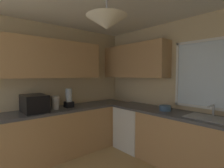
{
  "coord_description": "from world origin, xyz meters",
  "views": [
    {
      "loc": [
        1.46,
        -1.17,
        1.52
      ],
      "look_at": [
        -0.7,
        0.67,
        1.36
      ],
      "focal_mm": 27.87,
      "sensor_mm": 36.0,
      "label": 1
    }
  ],
  "objects_px": {
    "microwave": "(34,103)",
    "bowl": "(165,108)",
    "kettle": "(55,103)",
    "blender_appliance": "(69,99)",
    "dishwasher": "(133,128)",
    "sink_assembly": "(209,118)"
  },
  "relations": [
    {
      "from": "microwave",
      "to": "bowl",
      "type": "distance_m",
      "value": 2.24
    },
    {
      "from": "microwave",
      "to": "kettle",
      "type": "xyz_separation_m",
      "value": [
        0.02,
        0.35,
        -0.02
      ]
    },
    {
      "from": "blender_appliance",
      "to": "bowl",
      "type": "bearing_deg",
      "value": 39.68
    },
    {
      "from": "dishwasher",
      "to": "bowl",
      "type": "xyz_separation_m",
      "value": [
        0.71,
        0.03,
        0.51
      ]
    },
    {
      "from": "dishwasher",
      "to": "kettle",
      "type": "distance_m",
      "value": 1.63
    },
    {
      "from": "dishwasher",
      "to": "sink_assembly",
      "type": "bearing_deg",
      "value": 1.47
    },
    {
      "from": "microwave",
      "to": "sink_assembly",
      "type": "xyz_separation_m",
      "value": [
        2.08,
        1.77,
        -0.13
      ]
    },
    {
      "from": "microwave",
      "to": "kettle",
      "type": "bearing_deg",
      "value": 86.75
    },
    {
      "from": "kettle",
      "to": "sink_assembly",
      "type": "bearing_deg",
      "value": 34.58
    },
    {
      "from": "kettle",
      "to": "bowl",
      "type": "distance_m",
      "value": 1.96
    },
    {
      "from": "dishwasher",
      "to": "microwave",
      "type": "xyz_separation_m",
      "value": [
        -0.66,
        -1.74,
        0.61
      ]
    },
    {
      "from": "dishwasher",
      "to": "sink_assembly",
      "type": "distance_m",
      "value": 1.5
    },
    {
      "from": "dishwasher",
      "to": "kettle",
      "type": "height_order",
      "value": "kettle"
    },
    {
      "from": "dishwasher",
      "to": "kettle",
      "type": "xyz_separation_m",
      "value": [
        -0.64,
        -1.39,
        0.59
      ]
    },
    {
      "from": "kettle",
      "to": "sink_assembly",
      "type": "distance_m",
      "value": 2.51
    },
    {
      "from": "microwave",
      "to": "blender_appliance",
      "type": "relative_size",
      "value": 1.33
    },
    {
      "from": "bowl",
      "to": "blender_appliance",
      "type": "height_order",
      "value": "blender_appliance"
    },
    {
      "from": "bowl",
      "to": "blender_appliance",
      "type": "relative_size",
      "value": 0.55
    },
    {
      "from": "microwave",
      "to": "blender_appliance",
      "type": "distance_m",
      "value": 0.63
    },
    {
      "from": "dishwasher",
      "to": "bowl",
      "type": "bearing_deg",
      "value": 2.41
    },
    {
      "from": "kettle",
      "to": "dishwasher",
      "type": "bearing_deg",
      "value": 65.21
    },
    {
      "from": "sink_assembly",
      "to": "bowl",
      "type": "height_order",
      "value": "sink_assembly"
    }
  ]
}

